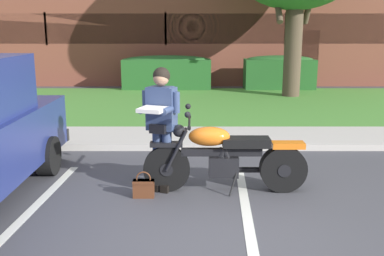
{
  "coord_description": "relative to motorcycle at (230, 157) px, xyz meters",
  "views": [
    {
      "loc": [
        -0.24,
        -4.48,
        2.22
      ],
      "look_at": [
        -0.22,
        1.54,
        0.85
      ],
      "focal_mm": 41.62,
      "sensor_mm": 36.0,
      "label": 1
    }
  ],
  "objects": [
    {
      "name": "stall_stripe_1",
      "position": [
        0.11,
        -1.15,
        -0.48
      ],
      "size": [
        0.35,
        4.4,
        0.01
      ],
      "primitive_type": "cube",
      "rotation": [
        0.0,
        0.0,
        -0.05
      ],
      "color": "silver",
      "rests_on": "ground"
    },
    {
      "name": "hedge_center_left",
      "position": [
        2.58,
        10.1,
        0.17
      ],
      "size": [
        2.48,
        0.9,
        1.24
      ],
      "color": "#235623",
      "rests_on": "ground"
    },
    {
      "name": "grass_lawn",
      "position": [
        -0.3,
        6.93,
        -0.45
      ],
      "size": [
        60.0,
        6.41,
        0.06
      ],
      "primitive_type": "cube",
      "color": "#478433",
      "rests_on": "ground"
    },
    {
      "name": "stall_stripe_0",
      "position": [
        -2.56,
        -1.15,
        -0.48
      ],
      "size": [
        0.35,
        4.4,
        0.01
      ],
      "primitive_type": "cube",
      "rotation": [
        0.0,
        0.0,
        -0.05
      ],
      "color": "silver",
      "rests_on": "ground"
    },
    {
      "name": "motorcycle",
      "position": [
        0.0,
        0.0,
        0.0
      ],
      "size": [
        2.24,
        0.82,
        1.18
      ],
      "color": "black",
      "rests_on": "ground"
    },
    {
      "name": "curb_strip",
      "position": [
        -0.3,
        2.12,
        -0.42
      ],
      "size": [
        60.0,
        0.2,
        0.12
      ],
      "primitive_type": "cube",
      "color": "#B7B2A8",
      "rests_on": "ground"
    },
    {
      "name": "brick_building",
      "position": [
        -1.52,
        16.8,
        1.58
      ],
      "size": [
        26.53,
        11.54,
        4.12
      ],
      "color": "brown",
      "rests_on": "ground"
    },
    {
      "name": "rider_person",
      "position": [
        -0.96,
        0.03,
        0.53
      ],
      "size": [
        0.55,
        0.65,
        1.7
      ],
      "color": "black",
      "rests_on": "ground"
    },
    {
      "name": "hedge_left",
      "position": [
        -1.44,
        10.1,
        0.17
      ],
      "size": [
        3.12,
        0.9,
        1.24
      ],
      "color": "#235623",
      "rests_on": "ground"
    },
    {
      "name": "handbag",
      "position": [
        -1.19,
        -0.24,
        -0.34
      ],
      "size": [
        0.28,
        0.13,
        0.36
      ],
      "color": "#562D19",
      "rests_on": "ground"
    },
    {
      "name": "ground_plane",
      "position": [
        -0.3,
        -1.35,
        -0.48
      ],
      "size": [
        140.0,
        140.0,
        0.0
      ],
      "primitive_type": "plane",
      "color": "#424247"
    },
    {
      "name": "concrete_walk",
      "position": [
        -0.3,
        2.97,
        -0.44
      ],
      "size": [
        60.0,
        1.5,
        0.08
      ],
      "primitive_type": "cube",
      "color": "#B7B2A8",
      "rests_on": "ground"
    }
  ]
}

